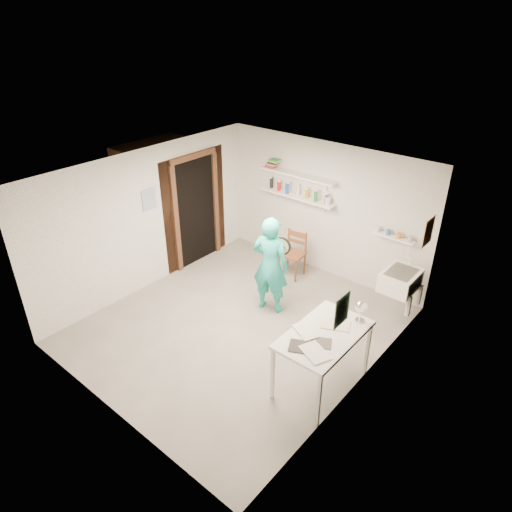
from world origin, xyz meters
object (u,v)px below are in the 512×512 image
Objects in this scene: belfast_sink at (400,280)px; wall_clock at (282,246)px; desk_lamp at (361,307)px; work_table at (322,360)px; man at (270,265)px; wooden_chair at (292,254)px.

wall_clock is at bearing -152.79° from belfast_sink.
work_table is at bearing -112.42° from desk_lamp.
man reaches higher than belfast_sink.
desk_lamp is at bearing 67.58° from work_table.
man reaches higher than wall_clock.
wall_clock reaches higher than belfast_sink.
belfast_sink is at bearing -6.87° from wooden_chair.
desk_lamp reaches higher than wooden_chair.
desk_lamp is (0.10, -1.46, 0.35)m from belfast_sink.
wooden_chair is at bearing 179.48° from belfast_sink.
wall_clock reaches higher than work_table.
desk_lamp is (0.21, 0.50, 0.64)m from work_table.
belfast_sink reaches higher than work_table.
wall_clock is 0.23× the size of work_table.
man reaches higher than desk_lamp.
man is 10.35× the size of desk_lamp.
wooden_chair is 2.65m from desk_lamp.
man is 0.35m from wall_clock.
work_table is (1.56, -0.92, -0.39)m from man.
wall_clock reaches higher than wooden_chair.
wall_clock is 1.13m from wooden_chair.
man is 1.84m from desk_lamp.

